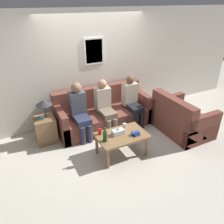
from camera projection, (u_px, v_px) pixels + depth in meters
ground_plane at (113, 135)px, 4.95m from camera, size 16.00×16.00×0.00m
wall_back at (94, 68)px, 5.14m from camera, size 9.00×0.08×2.60m
couch_main at (103, 114)px, 5.24m from camera, size 2.22×0.90×0.90m
couch_side at (181, 120)px, 4.96m from camera, size 0.90×1.25×0.90m
coffee_table at (122, 137)px, 4.20m from camera, size 0.96×0.62×0.45m
side_table_with_lamp at (45, 127)px, 4.62m from camera, size 0.43×0.42×0.96m
wine_bottle at (105, 136)px, 3.93m from camera, size 0.08×0.08×0.29m
drinking_glass at (125, 126)px, 4.35m from camera, size 0.07×0.07×0.10m
book_stack at (136, 134)px, 4.14m from camera, size 0.17×0.13×0.06m
soda_can at (100, 131)px, 4.15m from camera, size 0.07×0.07×0.12m
tissue_box at (118, 132)px, 4.15m from camera, size 0.23×0.12×0.14m
person_left at (79, 109)px, 4.67m from camera, size 0.34×0.62×1.22m
person_middle at (105, 104)px, 4.94m from camera, size 0.34×0.63×1.18m
person_right at (132, 100)px, 5.19m from camera, size 0.34×0.63×1.18m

